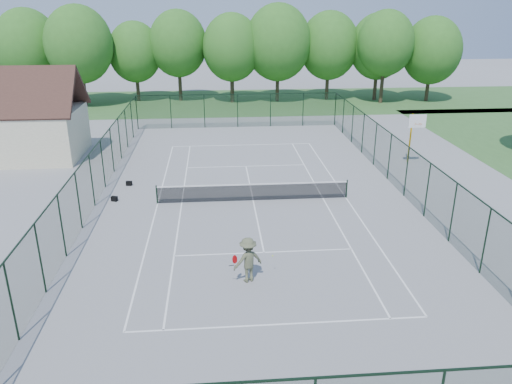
% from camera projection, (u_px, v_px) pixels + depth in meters
% --- Properties ---
extents(ground, '(140.00, 140.00, 0.00)m').
position_uv_depth(ground, '(253.00, 200.00, 28.96)').
color(ground, gray).
rests_on(ground, ground).
extents(grass_far, '(80.00, 16.00, 0.01)m').
position_uv_depth(grass_far, '(233.00, 102.00, 56.84)').
color(grass_far, '#3E6E33').
rests_on(grass_far, ground).
extents(court_lines, '(11.05, 23.85, 0.01)m').
position_uv_depth(court_lines, '(253.00, 200.00, 28.95)').
color(court_lines, white).
rests_on(court_lines, ground).
extents(tennis_net, '(11.08, 0.08, 1.10)m').
position_uv_depth(tennis_net, '(253.00, 191.00, 28.75)').
color(tennis_net, black).
rests_on(tennis_net, ground).
extents(fence_enclosure, '(18.05, 36.05, 3.02)m').
position_uv_depth(fence_enclosure, '(253.00, 175.00, 28.39)').
color(fence_enclosure, '#15311C').
rests_on(fence_enclosure, ground).
extents(utility_building, '(8.60, 6.27, 6.63)m').
position_uv_depth(utility_building, '(21.00, 115.00, 35.88)').
color(utility_building, beige).
rests_on(utility_building, ground).
extents(tree_line_far, '(39.40, 6.40, 9.70)m').
position_uv_depth(tree_line_far, '(232.00, 48.00, 54.68)').
color(tree_line_far, '#3C3020').
rests_on(tree_line_far, ground).
extents(basketball_goal, '(1.20, 1.43, 3.65)m').
position_uv_depth(basketball_goal, '(414.00, 129.00, 34.43)').
color(basketball_goal, '#DE9D07').
rests_on(basketball_goal, ground).
extents(sports_bag_a, '(0.41, 0.33, 0.28)m').
position_uv_depth(sports_bag_a, '(114.00, 199.00, 28.83)').
color(sports_bag_a, black).
rests_on(sports_bag_a, ground).
extents(sports_bag_b, '(0.38, 0.26, 0.28)m').
position_uv_depth(sports_bag_b, '(129.00, 183.00, 31.26)').
color(sports_bag_b, black).
rests_on(sports_bag_b, ground).
extents(tennis_player, '(1.95, 1.16, 1.95)m').
position_uv_depth(tennis_player, '(248.00, 260.00, 20.35)').
color(tennis_player, '#565A3F').
rests_on(tennis_player, ground).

